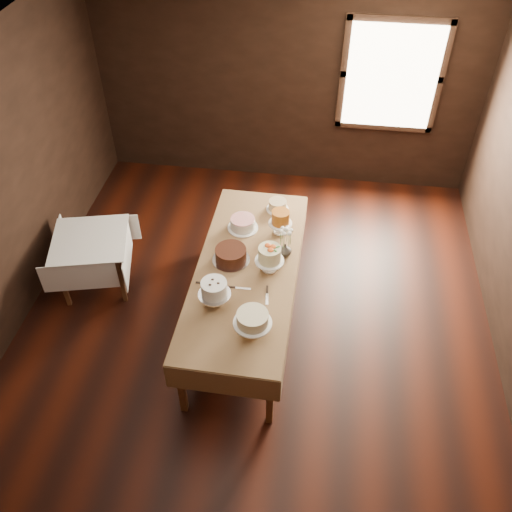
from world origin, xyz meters
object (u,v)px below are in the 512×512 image
object	(u,v)px
cake_speckled	(278,206)
cake_lattice	(243,224)
cake_flowers	(269,260)
cake_swirl	(214,294)
display_table	(247,272)
cake_server_b	(267,299)
cake_chocolate	(231,255)
cake_cream	(253,323)
flower_vase	(285,250)
cake_server_a	(243,288)
cake_server_e	(212,285)
side_table	(90,244)
cake_server_d	(279,251)
cake_caramel	(280,223)

from	to	relation	value
cake_speckled	cake_lattice	distance (m)	0.50
cake_flowers	cake_swirl	xyz separation A→B (m)	(-0.44, -0.51, -0.01)
display_table	cake_server_b	size ratio (longest dim) A/B	10.60
cake_chocolate	cake_flowers	size ratio (longest dim) A/B	1.50
cake_chocolate	cake_flowers	distance (m)	0.41
cake_cream	flower_vase	xyz separation A→B (m)	(0.18, 1.03, -0.04)
display_table	cake_swirl	bearing A→B (deg)	-113.57
display_table	cake_flowers	world-z (taller)	cake_flowers
cake_server_a	cake_server_e	size ratio (longest dim) A/B	1.00
cake_lattice	flower_vase	world-z (taller)	flower_vase
side_table	cake_server_e	distance (m)	1.62
flower_vase	cake_server_d	bearing A→B (deg)	147.38
cake_server_b	cake_cream	bearing A→B (deg)	-17.11
side_table	cake_server_d	bearing A→B (deg)	-1.14
cake_cream	cake_server_d	xyz separation A→B (m)	(0.12, 1.07, -0.10)
cake_swirl	cake_cream	world-z (taller)	cake_swirl
cake_lattice	cake_flowers	distance (m)	0.69
display_table	cake_server_e	size ratio (longest dim) A/B	10.60
cake_speckled	cake_server_d	xyz separation A→B (m)	(0.09, -0.69, -0.05)
cake_flowers	cake_server_e	world-z (taller)	cake_flowers
side_table	flower_vase	bearing A→B (deg)	-2.21
cake_chocolate	cake_lattice	bearing A→B (deg)	85.69
cake_lattice	cake_flowers	xyz separation A→B (m)	(0.36, -0.59, 0.07)
cake_speckled	cake_swirl	distance (m)	1.54
cake_swirl	cake_server_e	distance (m)	0.26
cake_cream	cake_server_b	xyz separation A→B (m)	(0.08, 0.40, -0.10)
display_table	flower_vase	size ratio (longest dim) A/B	18.23
cake_cream	cake_server_a	world-z (taller)	cake_cream
display_table	cake_server_a	distance (m)	0.29
cake_server_a	cake_server_e	bearing A→B (deg)	178.01
cake_caramel	cake_server_a	bearing A→B (deg)	-106.51
cake_swirl	cake_server_e	world-z (taller)	cake_swirl
cake_speckled	flower_vase	world-z (taller)	flower_vase
cake_flowers	cake_server_b	world-z (taller)	cake_flowers
cake_speckled	cake_swirl	bearing A→B (deg)	-105.84
side_table	cake_server_b	bearing A→B (deg)	-19.26
cake_cream	cake_server_a	size ratio (longest dim) A/B	1.52
cake_speckled	cake_server_e	world-z (taller)	cake_speckled
cake_swirl	cake_speckled	bearing A→B (deg)	74.16
cake_chocolate	cake_server_d	distance (m)	0.51
cake_lattice	cake_server_a	size ratio (longest dim) A/B	1.52
cake_chocolate	cake_server_b	bearing A→B (deg)	-48.26
cake_caramel	cake_server_d	xyz separation A→B (m)	(0.02, -0.31, -0.12)
cake_speckled	flower_vase	bearing A→B (deg)	-78.01
cake_speckled	cake_server_e	distance (m)	1.35
display_table	flower_vase	xyz separation A→B (m)	(0.36, 0.24, 0.13)
cake_server_a	cake_server_b	size ratio (longest dim) A/B	1.00
side_table	cake_server_b	size ratio (longest dim) A/B	4.03
cake_speckled	cake_lattice	world-z (taller)	cake_lattice
cake_lattice	cake_server_d	world-z (taller)	cake_lattice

